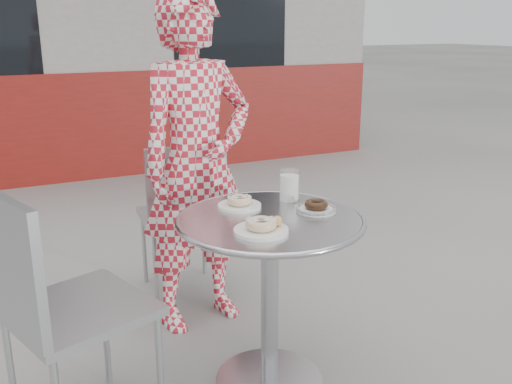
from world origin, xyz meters
name	(u,v)px	position (x,y,z in m)	size (l,w,h in m)	color
storefront	(57,18)	(0.00, 5.56, 1.49)	(6.02, 4.55, 3.00)	gray
bistro_table	(270,261)	(0.00, 0.01, 0.55)	(0.72, 0.72, 0.73)	silver
chair_far	(182,247)	(-0.04, 0.97, 0.26)	(0.44, 0.45, 0.86)	#A3A6AA
chair_left	(80,359)	(-0.72, 0.06, 0.29)	(0.57, 0.57, 0.94)	#A3A6AA
seated_person	(197,164)	(-0.05, 0.65, 0.80)	(0.58, 0.38, 1.59)	#B21B2A
plate_far	(239,203)	(-0.05, 0.17, 0.75)	(0.17, 0.17, 0.04)	white
plate_near	(262,227)	(-0.10, -0.12, 0.75)	(0.19, 0.19, 0.05)	white
plate_checker	(316,208)	(0.20, 0.00, 0.74)	(0.16, 0.16, 0.04)	white
milk_cup	(289,186)	(0.17, 0.16, 0.79)	(0.08, 0.08, 0.13)	white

